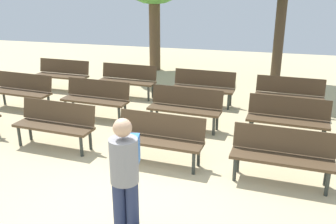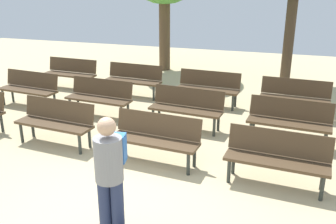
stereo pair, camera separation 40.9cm
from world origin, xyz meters
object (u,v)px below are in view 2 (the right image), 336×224
(bench_r0_c2, at_px, (156,136))
(bench_r1_c1, at_px, (100,95))
(bench_r0_c3, at_px, (277,155))
(bench_r2_c2, at_px, (208,86))
(bench_r0_c1, at_px, (56,120))
(visitor_with_backpack, at_px, (110,172))
(bench_r1_c2, at_px, (187,106))
(bench_r1_c0, at_px, (29,87))
(bench_r2_c3, at_px, (295,95))
(bench_r1_c3, at_px, (289,119))
(bench_r2_c0, at_px, (71,72))
(bench_r2_c1, at_px, (134,78))

(bench_r0_c2, bearing_deg, bench_r1_c1, 142.70)
(bench_r0_c2, xyz_separation_m, bench_r1_c1, (-2.07, 1.86, 0.00))
(bench_r0_c3, height_order, bench_r2_c2, same)
(bench_r0_c1, relative_size, visitor_with_backpack, 0.99)
(bench_r0_c1, distance_m, bench_r1_c1, 1.71)
(bench_r1_c1, xyz_separation_m, bench_r1_c2, (2.16, -0.11, 0.00))
(bench_r1_c0, height_order, bench_r2_c3, same)
(bench_r1_c3, relative_size, visitor_with_backpack, 0.99)
(bench_r0_c2, bearing_deg, bench_r1_c0, 159.04)
(bench_r1_c1, bearing_deg, bench_r1_c3, 1.12)
(bench_r1_c0, relative_size, bench_r1_c3, 1.00)
(bench_r1_c2, height_order, bench_r2_c0, same)
(bench_r2_c0, bearing_deg, bench_r0_c2, -40.21)
(bench_r1_c2, relative_size, bench_r2_c2, 1.01)
(bench_r0_c3, relative_size, bench_r1_c1, 1.00)
(bench_r1_c0, distance_m, bench_r2_c3, 6.59)
(bench_r1_c1, bearing_deg, bench_r0_c3, -21.28)
(bench_r0_c3, height_order, visitor_with_backpack, visitor_with_backpack)
(bench_r2_c3, bearing_deg, bench_r0_c2, -121.86)
(bench_r2_c3, bearing_deg, bench_r1_c2, -142.23)
(bench_r1_c1, height_order, bench_r2_c1, same)
(bench_r0_c2, relative_size, visitor_with_backpack, 0.99)
(bench_r0_c1, distance_m, bench_r2_c0, 4.06)
(bench_r1_c3, relative_size, bench_r2_c1, 1.00)
(bench_r1_c2, bearing_deg, bench_r1_c1, -177.73)
(bench_r1_c0, relative_size, bench_r1_c2, 1.00)
(bench_r2_c1, xyz_separation_m, bench_r2_c3, (4.27, -0.35, 0.00))
(bench_r2_c3, bearing_deg, bench_r0_c1, -141.43)
(bench_r0_c1, distance_m, bench_r2_c2, 4.05)
(bench_r0_c2, relative_size, bench_r2_c3, 1.00)
(bench_r2_c0, bearing_deg, bench_r0_c3, -29.77)
(bench_r0_c1, bearing_deg, visitor_with_backpack, -39.67)
(bench_r1_c1, distance_m, bench_r2_c2, 2.78)
(bench_r2_c2, bearing_deg, bench_r2_c0, 179.38)
(bench_r1_c0, xyz_separation_m, bench_r1_c1, (2.07, -0.12, 0.00))
(bench_r2_c2, xyz_separation_m, bench_r2_c3, (2.12, -0.18, 0.00))
(bench_r1_c3, xyz_separation_m, bench_r2_c0, (-6.24, 2.15, 0.00))
(bench_r0_c1, relative_size, bench_r1_c0, 1.00)
(bench_r1_c0, bearing_deg, bench_r2_c2, 24.17)
(bench_r1_c3, xyz_separation_m, bench_r2_c1, (-4.17, 2.02, 0.00))
(bench_r1_c1, distance_m, visitor_with_backpack, 4.62)
(bench_r2_c0, bearing_deg, bench_r0_c1, -59.61)
(bench_r0_c3, relative_size, bench_r2_c1, 1.00)
(bench_r1_c0, height_order, bench_r2_c1, same)
(bench_r2_c2, bearing_deg, bench_r1_c3, -39.02)
(bench_r1_c2, height_order, bench_r1_c3, same)
(bench_r1_c1, height_order, bench_r1_c2, same)
(bench_r0_c1, relative_size, bench_r1_c2, 1.00)
(visitor_with_backpack, bearing_deg, bench_r0_c3, -143.48)
(bench_r0_c3, bearing_deg, bench_r1_c1, 158.45)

